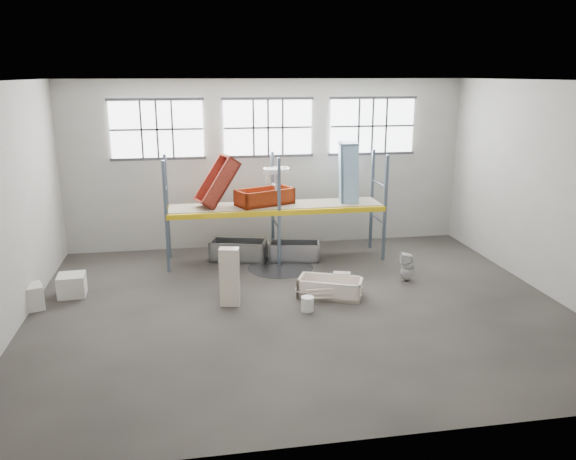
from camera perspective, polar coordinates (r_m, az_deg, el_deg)
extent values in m
cube|color=#4C4741|center=(13.16, 1.13, -7.82)|extent=(12.00, 10.00, 0.10)
cube|color=silver|center=(12.09, 1.26, 14.98)|extent=(12.00, 10.00, 0.10)
cube|color=#A3A197|center=(17.28, -2.03, 6.61)|extent=(12.00, 0.10, 5.00)
cube|color=#A7A59B|center=(7.67, 8.46, -4.88)|extent=(12.00, 0.10, 5.00)
cube|color=#9E9D93|center=(12.71, -26.67, 1.77)|extent=(0.10, 10.00, 5.00)
cube|color=beige|center=(14.76, 24.96, 3.67)|extent=(0.10, 10.00, 5.00)
cube|color=white|center=(16.90, -12.99, 9.80)|extent=(2.60, 0.04, 1.60)
cube|color=white|center=(17.04, -2.02, 10.21)|extent=(2.60, 0.04, 1.60)
cube|color=white|center=(17.76, 8.43, 10.27)|extent=(2.60, 0.04, 1.60)
cube|color=slate|center=(15.22, -12.12, 1.23)|extent=(0.08, 0.08, 3.00)
cube|color=slate|center=(16.39, -11.99, 2.24)|extent=(0.08, 0.08, 3.00)
cube|color=slate|center=(15.38, -0.89, 1.72)|extent=(0.08, 0.08, 3.00)
cube|color=slate|center=(16.54, -1.55, 2.69)|extent=(0.08, 0.08, 3.00)
cube|color=slate|center=(16.11, 9.71, 2.13)|extent=(0.08, 0.08, 3.00)
cube|color=slate|center=(17.22, 8.39, 3.04)|extent=(0.08, 0.08, 3.00)
cube|color=yellow|center=(15.38, -0.89, 1.72)|extent=(6.00, 0.10, 0.14)
cube|color=yellow|center=(16.54, -1.55, 2.69)|extent=(6.00, 0.10, 0.14)
cube|color=gray|center=(15.94, -1.23, 2.50)|extent=(5.90, 1.10, 0.03)
cylinder|color=black|center=(15.62, -0.76, -3.80)|extent=(1.80, 1.80, 0.00)
cube|color=beige|center=(13.97, 5.40, -5.02)|extent=(0.45, 0.32, 0.39)
imported|color=beige|center=(13.53, 1.65, -6.19)|extent=(0.55, 0.55, 0.15)
imported|color=beige|center=(13.67, -6.00, -5.27)|extent=(0.40, 0.67, 0.66)
cube|color=beige|center=(13.03, -5.87, -4.69)|extent=(0.49, 0.37, 1.36)
imported|color=white|center=(14.88, 11.87, -3.62)|extent=(0.39, 0.38, 0.75)
imported|color=white|center=(15.51, -1.16, 4.08)|extent=(0.84, 0.73, 0.64)
cylinder|color=white|center=(12.83, 1.96, -7.41)|extent=(0.32, 0.32, 0.33)
cube|color=silver|center=(14.14, -24.61, -6.18)|extent=(0.79, 0.73, 0.55)
cube|color=silver|center=(14.59, -20.83, -5.18)|extent=(0.67, 0.67, 0.52)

